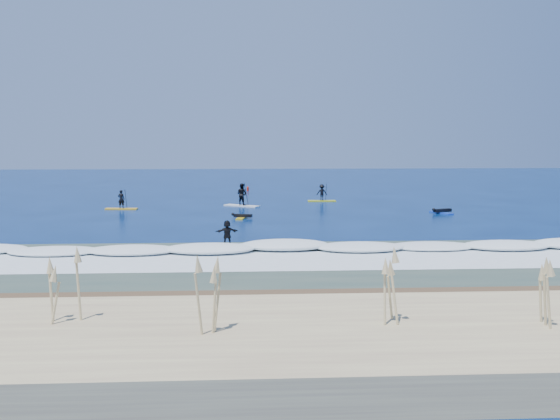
{
  "coord_description": "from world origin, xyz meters",
  "views": [
    {
      "loc": [
        -1.09,
        -42.86,
        5.93
      ],
      "look_at": [
        1.48,
        3.48,
        0.6
      ],
      "focal_mm": 40.0,
      "sensor_mm": 36.0,
      "label": 1
    }
  ],
  "objects": [
    {
      "name": "breaking_wave",
      "position": [
        0.0,
        -10.0,
        0.0
      ],
      "size": [
        40.0,
        6.0,
        0.3
      ],
      "primitive_type": "cube",
      "color": "white",
      "rests_on": "ground"
    },
    {
      "name": "wave_surfer",
      "position": [
        -2.09,
        -9.67,
        0.81
      ],
      "size": [
        2.05,
        0.93,
        1.44
      ],
      "rotation": [
        0.0,
        0.0,
        0.2
      ],
      "color": "white",
      "rests_on": "breaking_wave"
    },
    {
      "name": "sup_paddler_center",
      "position": [
        -1.43,
        11.75,
        0.88
      ],
      "size": [
        3.24,
        2.56,
        2.35
      ],
      "rotation": [
        0.0,
        0.0,
        -0.59
      ],
      "color": "white",
      "rests_on": "ground"
    },
    {
      "name": "dune_grass",
      "position": [
        0.0,
        -27.0,
        1.85
      ],
      "size": [
        40.0,
        4.0,
        1.7
      ],
      "primitive_type": null,
      "color": "#CEB67E",
      "rests_on": "dune"
    },
    {
      "name": "ground",
      "position": [
        0.0,
        0.0,
        0.0
      ],
      "size": [
        160.0,
        160.0,
        0.0
      ],
      "primitive_type": "plane",
      "color": "#031944",
      "rests_on": "ground"
    },
    {
      "name": "marker_buoy",
      "position": [
        -0.84,
        27.74,
        0.27
      ],
      "size": [
        0.26,
        0.26,
        0.62
      ],
      "rotation": [
        0.0,
        0.0,
        0.11
      ],
      "color": "red",
      "rests_on": "ground"
    },
    {
      "name": "sup_paddler_right",
      "position": [
        6.13,
        15.66,
        0.72
      ],
      "size": [
        2.65,
        0.67,
        1.86
      ],
      "rotation": [
        0.0,
        0.0,
        -0.0
      ],
      "color": "yellow",
      "rests_on": "ground"
    },
    {
      "name": "prone_paddler_far",
      "position": [
        14.51,
        5.67,
        0.16
      ],
      "size": [
        1.74,
        2.32,
        0.47
      ],
      "rotation": [
        0.0,
        0.0,
        1.97
      ],
      "color": "blue",
      "rests_on": "ground"
    },
    {
      "name": "wet_sand_strip",
      "position": [
        0.0,
        -21.5,
        0.0
      ],
      "size": [
        90.0,
        5.0,
        0.08
      ],
      "primitive_type": "cube",
      "color": "brown",
      "rests_on": "ground"
    },
    {
      "name": "dune",
      "position": [
        0.0,
        -27.0,
        0.0
      ],
      "size": [
        90.0,
        7.0,
        2.0
      ],
      "primitive_type": "cube",
      "color": "tan",
      "rests_on": "ground"
    },
    {
      "name": "whitewater",
      "position": [
        0.0,
        -13.0,
        0.0
      ],
      "size": [
        34.0,
        5.0,
        0.02
      ],
      "primitive_type": "cube",
      "color": "silver",
      "rests_on": "ground"
    },
    {
      "name": "prone_paddler_near",
      "position": [
        -1.38,
        3.33,
        0.14
      ],
      "size": [
        1.58,
        2.05,
        0.42
      ],
      "rotation": [
        0.0,
        0.0,
        1.37
      ],
      "color": "yellow",
      "rests_on": "ground"
    },
    {
      "name": "shallow_water",
      "position": [
        0.0,
        -14.0,
        0.01
      ],
      "size": [
        90.0,
        13.0,
        0.01
      ],
      "primitive_type": "cube",
      "color": "#324438",
      "rests_on": "ground"
    },
    {
      "name": "sup_paddler_left",
      "position": [
        -11.54,
        9.92,
        0.59
      ],
      "size": [
        2.73,
        0.89,
        1.88
      ],
      "rotation": [
        0.0,
        0.0,
        -0.08
      ],
      "color": "yellow",
      "rests_on": "ground"
    }
  ]
}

